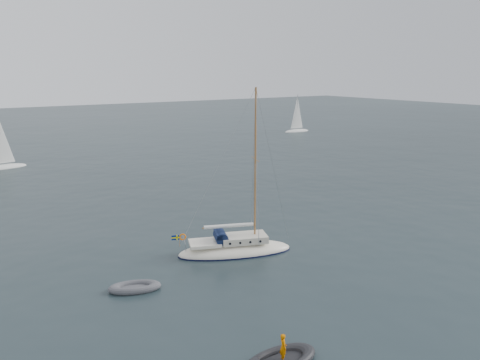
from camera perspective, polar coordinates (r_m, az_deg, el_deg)
ground at (r=34.61m, az=2.43°, el=-7.80°), size 300.00×300.00×0.00m
sailboat at (r=32.64m, az=-0.60°, el=-7.42°), size 8.34×2.50×11.88m
dinghy at (r=28.36m, az=-12.71°, el=-12.64°), size 3.02×1.36×0.43m
distant_yacht_b at (r=97.69m, az=6.96°, el=7.87°), size 6.11×3.26×8.09m
distant_yacht_c at (r=67.52m, az=-27.14°, el=3.95°), size 5.69×3.03×7.54m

